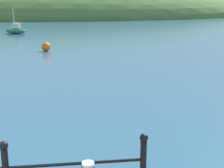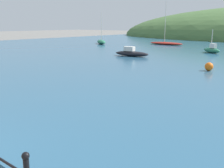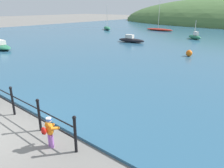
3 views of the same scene
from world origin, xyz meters
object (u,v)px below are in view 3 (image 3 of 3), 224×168
Objects in this scene: boat_nearest_quay at (131,40)px; boat_twin_mast at (195,37)px; boat_green_fishing at (159,29)px; boat_mid_harbor at (107,28)px; child_in_coat at (49,130)px; mooring_buoy at (189,53)px.

boat_nearest_quay is 9.06m from boat_twin_mast.
boat_mid_harbor is (-8.26, -4.80, 0.10)m from boat_green_fishing.
boat_twin_mast is (17.16, -1.98, 0.00)m from boat_mid_harbor.
boat_green_fishing is 1.33× the size of boat_mid_harbor.
child_in_coat is at bearing -51.47° from boat_mid_harbor.
boat_twin_mast is (4.83, 7.66, 0.04)m from boat_nearest_quay.
child_in_coat is at bearing -78.66° from boat_twin_mast.
boat_nearest_quay is 15.65m from boat_mid_harbor.
child_in_coat is 26.70m from boat_twin_mast.
boat_nearest_quay is 1.46× the size of boat_twin_mast.
boat_nearest_quay is at bearing -38.01° from boat_mid_harbor.
boat_mid_harbor reaches higher than mooring_buoy.
boat_nearest_quay is at bearing -74.26° from boat_green_fishing.
boat_nearest_quay is at bearing 118.58° from child_in_coat.
mooring_buoy is at bearing 96.35° from child_in_coat.
mooring_buoy is (20.72, -12.89, -0.05)m from boat_mid_harbor.
mooring_buoy is (12.46, -17.69, 0.04)m from boat_green_fishing.
boat_mid_harbor reaches higher than boat_twin_mast.
boat_nearest_quay reaches higher than mooring_buoy.
boat_mid_harbor is at bearing 173.44° from boat_twin_mast.
boat_green_fishing reaches higher than boat_twin_mast.
mooring_buoy is (3.55, -10.91, -0.06)m from boat_twin_mast.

